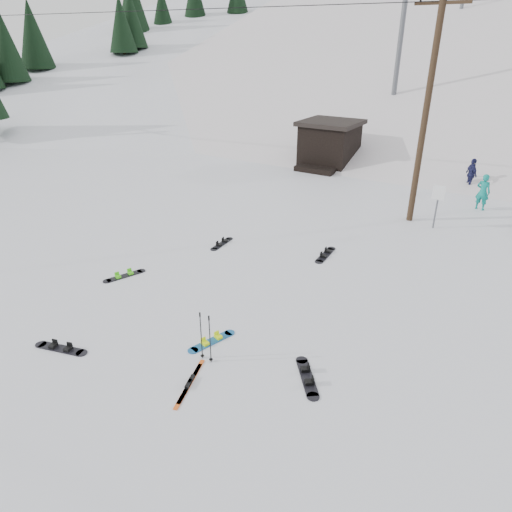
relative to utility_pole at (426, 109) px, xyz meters
The scene contains 18 objects.
ground 14.90m from the utility_pole, 98.13° to the right, with size 200.00×200.00×0.00m, color white.
ski_slope 44.31m from the utility_pole, 92.79° to the left, with size 60.00×75.00×45.00m, color silver.
ridge_left 53.35m from the utility_pole, 138.18° to the left, with size 34.00×85.00×38.00m, color white.
treeline_left 44.65m from the utility_pole, 144.16° to the left, with size 20.00×64.00×10.00m, color black, non-canonical shape.
utility_pole is the anchor object (origin of this frame).
trail_sign 3.60m from the utility_pole, 21.04° to the right, with size 0.50×0.09×1.85m.
lift_hut 10.40m from the utility_pole, 135.24° to the left, with size 3.40×4.10×2.75m.
lift_tower_near 17.38m from the utility_pole, 110.56° to the left, with size 2.20×0.36×8.00m.
hero_snowboard 12.85m from the utility_pole, 99.32° to the right, with size 0.62×1.41×0.10m.
hero_skis 14.23m from the utility_pole, 95.94° to the right, with size 0.63×1.67×0.09m.
ski_poles 13.20m from the utility_pole, 97.29° to the right, with size 0.37×0.10×1.33m.
board_scatter_a 15.70m from the utility_pole, 109.61° to the right, with size 1.48×0.61×0.11m.
board_scatter_b 9.70m from the utility_pole, 129.85° to the right, with size 0.36×1.43×0.10m.
board_scatter_c 13.22m from the utility_pole, 122.53° to the right, with size 0.70×1.41×0.10m.
board_scatter_d 12.67m from the utility_pole, 86.01° to the right, with size 1.09×1.30×0.11m.
board_scatter_f 7.25m from the utility_pole, 106.90° to the right, with size 0.38×1.60×0.11m.
skier_teal 5.51m from the utility_pole, 52.83° to the left, with size 0.61×0.40×1.69m, color #0C8074.
skier_navy 7.43m from the utility_pole, 77.09° to the left, with size 0.97×0.40×1.66m, color #1D1E49.
Camera 1 is at (6.29, -5.54, 7.20)m, focal length 32.00 mm.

